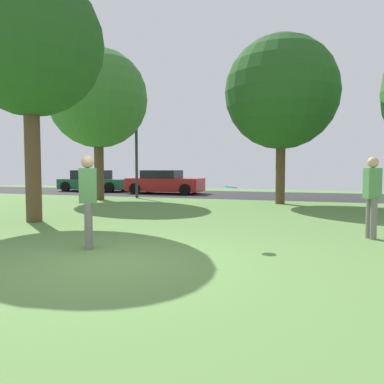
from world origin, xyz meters
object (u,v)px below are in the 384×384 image
frisbee_disc (231,187)px  parked_car_red (165,183)px  oak_tree_right (282,93)px  oak_tree_left (98,99)px  street_lamp_post (137,154)px  person_thrower (88,197)px  person_catcher (372,193)px  maple_tree_far (30,44)px  parked_car_green (94,182)px

frisbee_disc → parked_car_red: size_ratio=0.08×
oak_tree_right → frisbee_disc: size_ratio=19.01×
oak_tree_left → street_lamp_post: bearing=46.8°
person_thrower → person_catcher: bearing=0.0°
oak_tree_left → person_catcher: oak_tree_left is taller
oak_tree_right → parked_car_red: size_ratio=1.61×
maple_tree_far → oak_tree_right: bearing=50.8°
oak_tree_left → parked_car_red: size_ratio=1.63×
frisbee_disc → parked_car_red: (-6.90, 13.57, -0.52)m
parked_car_red → oak_tree_left: bearing=-106.2°
maple_tree_far → frisbee_disc: maple_tree_far is taller
oak_tree_left → parked_car_red: bearing=73.8°
oak_tree_left → person_thrower: (5.82, -9.96, -3.85)m
oak_tree_right → person_thrower: (-2.73, -10.51, -3.73)m
maple_tree_far → person_catcher: bearing=0.4°
parked_car_green → parked_car_red: parked_car_red is taller
maple_tree_far → parked_car_green: size_ratio=1.57×
parked_car_green → street_lamp_post: street_lamp_post is taller
street_lamp_post → person_thrower: bearing=-68.4°
frisbee_disc → parked_car_green: bearing=130.5°
street_lamp_post → oak_tree_right: bearing=-6.8°
maple_tree_far → frisbee_disc: (6.11, -1.44, -3.90)m
person_thrower → street_lamp_post: 12.29m
maple_tree_far → oak_tree_left: bearing=107.1°
street_lamp_post → person_catcher: bearing=-40.9°
maple_tree_far → oak_tree_right: 10.02m
person_thrower → parked_car_green: person_thrower is taller
oak_tree_left → person_thrower: oak_tree_left is taller
maple_tree_far → person_thrower: maple_tree_far is taller
person_catcher → frisbee_disc: 3.22m
oak_tree_left → frisbee_disc: bearing=-46.0°
oak_tree_right → oak_tree_left: bearing=-176.3°
person_thrower → parked_car_green: 18.25m
oak_tree_left → oak_tree_right: bearing=3.7°
oak_tree_left → person_catcher: size_ratio=4.01×
frisbee_disc → street_lamp_post: street_lamp_post is taller
frisbee_disc → person_catcher: bearing=27.7°
person_thrower → oak_tree_right: bearing=47.7°
parked_car_green → street_lamp_post: bearing=-39.1°
person_thrower → street_lamp_post: bearing=83.9°
person_thrower → street_lamp_post: (-4.50, 11.37, 1.24)m
maple_tree_far → person_catcher: 9.84m
oak_tree_right → person_catcher: 8.94m
person_catcher → frisbee_disc: bearing=0.0°
maple_tree_far → person_thrower: size_ratio=3.97×
oak_tree_left → frisbee_disc: size_ratio=19.25×
person_catcher → parked_car_green: size_ratio=0.40×
maple_tree_far → street_lamp_post: (-0.90, 8.61, -2.82)m
person_catcher → street_lamp_post: size_ratio=0.40×
street_lamp_post → frisbee_disc: bearing=-55.1°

